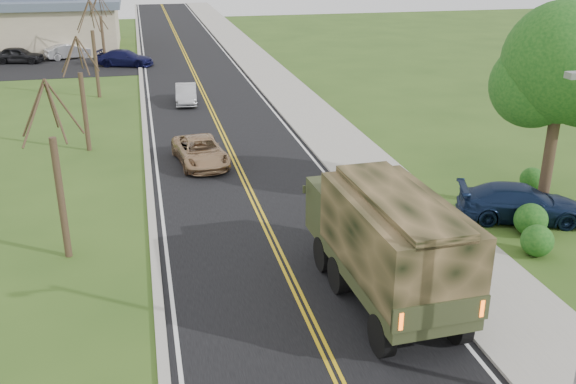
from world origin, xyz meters
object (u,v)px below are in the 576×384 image
object	(u,v)px
sedan_silver	(186,94)
pickup_navy	(521,203)
military_truck	(386,237)
suv_champagne	(200,151)

from	to	relation	value
sedan_silver	pickup_navy	bearing A→B (deg)	-59.25
pickup_navy	sedan_silver	bearing A→B (deg)	46.13
military_truck	sedan_silver	world-z (taller)	military_truck
pickup_navy	military_truck	bearing A→B (deg)	140.43
suv_champagne	pickup_navy	world-z (taller)	pickup_navy
suv_champagne	sedan_silver	size ratio (longest dim) A/B	1.22
military_truck	suv_champagne	xyz separation A→B (m)	(-4.03, 13.65, -1.45)
suv_champagne	pickup_navy	bearing A→B (deg)	-46.47
sedan_silver	pickup_navy	xyz separation A→B (m)	(10.97, -21.63, 0.07)
suv_champagne	military_truck	bearing A→B (deg)	-80.53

